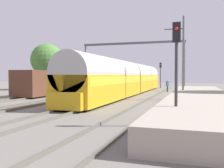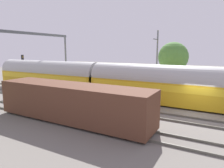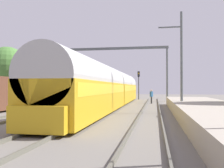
{
  "view_description": "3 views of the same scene",
  "coord_description": "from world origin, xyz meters",
  "px_view_note": "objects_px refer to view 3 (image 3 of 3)",
  "views": [
    {
      "loc": [
        9.73,
        -18.62,
        2.3
      ],
      "look_at": [
        2.13,
        4.65,
        1.47
      ],
      "focal_mm": 39.97,
      "sensor_mm": 36.0,
      "label": 1
    },
    {
      "loc": [
        -18.35,
        -1.84,
        5.49
      ],
      "look_at": [
        1.4,
        9.07,
        1.69
      ],
      "focal_mm": 32.88,
      "sensor_mm": 36.0,
      "label": 2
    },
    {
      "loc": [
        6.76,
        -14.19,
        1.99
      ],
      "look_at": [
        1.07,
        18.73,
        2.45
      ],
      "focal_mm": 40.28,
      "sensor_mm": 36.0,
      "label": 3
    }
  ],
  "objects_px": {
    "passenger_train": "(110,88)",
    "catenary_gantry": "(109,60)",
    "freight_car": "(18,93)",
    "railway_signal_far": "(139,81)",
    "person_crossing": "(151,95)"
  },
  "relations": [
    {
      "from": "passenger_train",
      "to": "freight_car",
      "type": "height_order",
      "value": "passenger_train"
    },
    {
      "from": "railway_signal_far",
      "to": "catenary_gantry",
      "type": "height_order",
      "value": "catenary_gantry"
    },
    {
      "from": "passenger_train",
      "to": "freight_car",
      "type": "relative_size",
      "value": 2.53
    },
    {
      "from": "passenger_train",
      "to": "railway_signal_far",
      "type": "distance_m",
      "value": 15.87
    },
    {
      "from": "railway_signal_far",
      "to": "catenary_gantry",
      "type": "bearing_deg",
      "value": -127.1
    },
    {
      "from": "passenger_train",
      "to": "freight_car",
      "type": "xyz_separation_m",
      "value": [
        -8.54,
        -3.24,
        -0.5
      ]
    },
    {
      "from": "railway_signal_far",
      "to": "catenary_gantry",
      "type": "distance_m",
      "value": 7.33
    },
    {
      "from": "railway_signal_far",
      "to": "catenary_gantry",
      "type": "xyz_separation_m",
      "value": [
        -4.05,
        -5.36,
        2.94
      ]
    },
    {
      "from": "freight_car",
      "to": "railway_signal_far",
      "type": "xyz_separation_m",
      "value": [
        10.46,
        18.97,
        1.53
      ]
    },
    {
      "from": "person_crossing",
      "to": "railway_signal_far",
      "type": "relative_size",
      "value": 0.37
    },
    {
      "from": "passenger_train",
      "to": "person_crossing",
      "type": "bearing_deg",
      "value": 54.21
    },
    {
      "from": "freight_car",
      "to": "catenary_gantry",
      "type": "xyz_separation_m",
      "value": [
        6.4,
        13.61,
        4.47
      ]
    },
    {
      "from": "person_crossing",
      "to": "catenary_gantry",
      "type": "xyz_separation_m",
      "value": [
        -6.28,
        4.62,
        4.91
      ]
    },
    {
      "from": "person_crossing",
      "to": "passenger_train",
      "type": "bearing_deg",
      "value": -4.05
    },
    {
      "from": "passenger_train",
      "to": "catenary_gantry",
      "type": "xyz_separation_m",
      "value": [
        -2.13,
        10.37,
        3.97
      ]
    }
  ]
}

